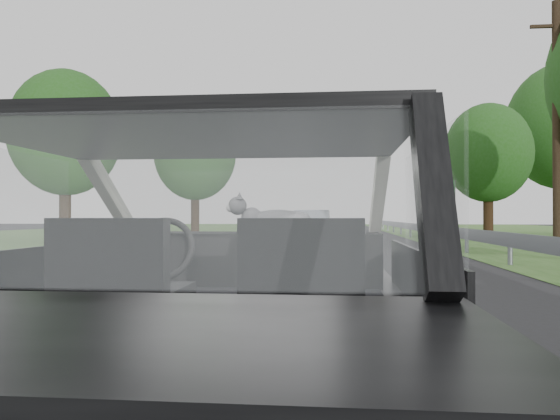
% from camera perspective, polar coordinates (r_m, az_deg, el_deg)
% --- Properties ---
extents(subject_car, '(1.80, 4.00, 1.45)m').
position_cam_1_polar(subject_car, '(2.65, -6.00, -8.72)').
color(subject_car, black).
rests_on(subject_car, ground).
extents(dashboard, '(1.58, 0.45, 0.30)m').
position_cam_1_polar(dashboard, '(3.25, -3.75, -5.01)').
color(dashboard, black).
rests_on(dashboard, subject_car).
extents(driver_seat, '(0.50, 0.72, 0.42)m').
position_cam_1_polar(driver_seat, '(2.47, -16.55, -5.67)').
color(driver_seat, black).
rests_on(driver_seat, subject_car).
extents(passenger_seat, '(0.50, 0.72, 0.42)m').
position_cam_1_polar(passenger_seat, '(2.29, 2.39, -6.09)').
color(passenger_seat, black).
rests_on(passenger_seat, subject_car).
extents(steering_wheel, '(0.36, 0.36, 0.04)m').
position_cam_1_polar(steering_wheel, '(3.05, -12.12, -3.96)').
color(steering_wheel, black).
rests_on(steering_wheel, dashboard).
extents(cat, '(0.54, 0.25, 0.23)m').
position_cam_1_polar(cat, '(3.22, -0.24, -1.01)').
color(cat, gray).
rests_on(cat, dashboard).
extents(guardrail, '(0.05, 90.00, 0.32)m').
position_cam_1_polar(guardrail, '(13.13, 22.41, -2.84)').
color(guardrail, gray).
rests_on(guardrail, ground).
extents(other_car, '(1.65, 4.07, 1.33)m').
position_cam_1_polar(other_car, '(21.60, 3.30, -1.76)').
color(other_car, '#A1A8B3').
rests_on(other_car, ground).
extents(highway_sign, '(0.30, 0.96, 2.39)m').
position_cam_1_polar(highway_sign, '(20.81, 17.74, -0.32)').
color(highway_sign, '#196923').
rests_on(highway_sign, ground).
extents(utility_pole, '(0.29, 0.29, 7.75)m').
position_cam_1_polar(utility_pole, '(19.04, 26.94, 7.84)').
color(utility_pole, '#312619').
rests_on(utility_pole, ground).
extents(tree_2, '(5.00, 5.00, 6.64)m').
position_cam_1_polar(tree_2, '(29.74, 20.92, 3.70)').
color(tree_2, '#1C4712').
rests_on(tree_2, ground).
extents(tree_5, '(4.88, 4.88, 7.40)m').
position_cam_1_polar(tree_5, '(26.18, -21.52, 5.13)').
color(tree_5, '#1C4712').
rests_on(tree_5, ground).
extents(tree_6, '(5.99, 5.99, 7.59)m').
position_cam_1_polar(tree_6, '(33.82, -8.85, 3.96)').
color(tree_6, '#1C4712').
rests_on(tree_6, ground).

